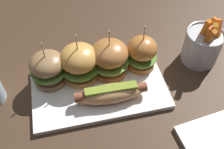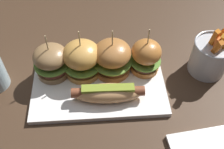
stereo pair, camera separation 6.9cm
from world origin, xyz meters
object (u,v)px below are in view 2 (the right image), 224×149
at_px(platter_main, 99,86).
at_px(slider_far_right, 146,56).
at_px(hot_dog, 108,93).
at_px(slider_center_left, 82,59).
at_px(slider_center_right, 112,58).
at_px(fries_bucket, 211,56).
at_px(slider_far_left, 51,61).

distance_m(platter_main, slider_far_right, 0.15).
bearing_deg(hot_dog, slider_far_right, 41.61).
distance_m(slider_center_left, slider_center_right, 0.08).
xyz_separation_m(platter_main, hot_dog, (0.02, -0.04, 0.03)).
relative_size(slider_center_left, slider_far_right, 1.03).
height_order(slider_center_left, slider_center_right, slider_center_left).
bearing_deg(slider_center_left, slider_far_right, 0.16).
xyz_separation_m(slider_center_left, slider_center_right, (0.08, -0.00, -0.00)).
distance_m(slider_center_right, slider_far_right, 0.09).
bearing_deg(fries_bucket, slider_center_left, 179.78).
height_order(slider_far_left, slider_center_left, slider_center_left).
xyz_separation_m(slider_far_left, slider_far_right, (0.25, -0.00, 0.00)).
distance_m(platter_main, fries_bucket, 0.31).
height_order(hot_dog, slider_far_right, slider_far_right).
bearing_deg(platter_main, hot_dog, -63.49).
xyz_separation_m(slider_far_left, slider_center_right, (0.16, -0.00, 0.00)).
bearing_deg(hot_dog, slider_center_right, 79.69).
bearing_deg(slider_far_left, slider_far_right, -0.33).
distance_m(slider_center_right, fries_bucket, 0.27).
relative_size(platter_main, hot_dog, 1.93).
height_order(platter_main, slider_far_left, slider_far_left).
relative_size(slider_center_left, fries_bucket, 0.98).
relative_size(hot_dog, slider_center_right, 1.27).
bearing_deg(slider_far_right, platter_main, -158.83).
distance_m(hot_dog, slider_center_right, 0.10).
distance_m(slider_far_left, fries_bucket, 0.43).
bearing_deg(hot_dog, fries_bucket, 18.10).
relative_size(hot_dog, slider_far_left, 1.35).
bearing_deg(platter_main, slider_center_right, 51.11).
bearing_deg(platter_main, slider_far_right, 21.17).
xyz_separation_m(platter_main, slider_center_right, (0.04, 0.05, 0.06)).
xyz_separation_m(slider_far_left, fries_bucket, (0.43, -0.00, -0.01)).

